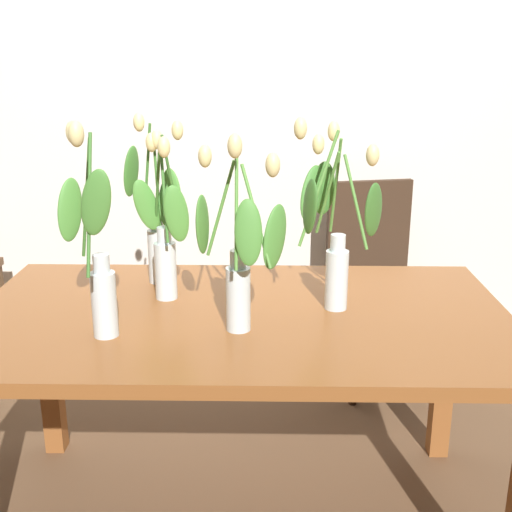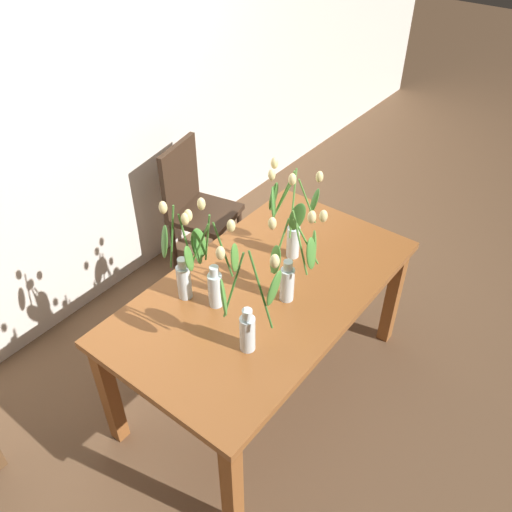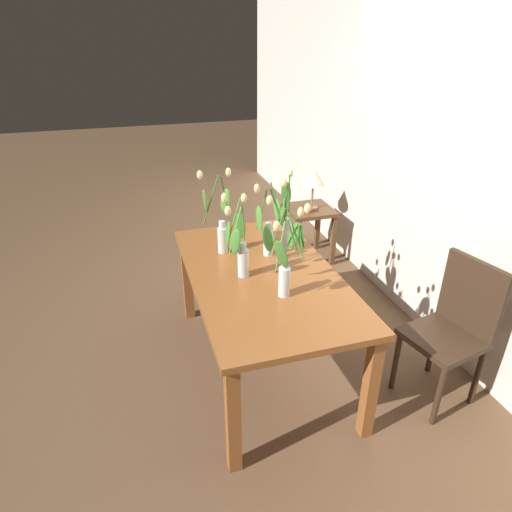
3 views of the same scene
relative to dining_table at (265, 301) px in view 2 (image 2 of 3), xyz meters
The scene contains 9 objects.
ground_plane 0.65m from the dining_table, ahead, with size 18.00×18.00×0.00m, color brown.
room_wall_rear 1.55m from the dining_table, 90.00° to the left, with size 9.00×0.10×2.70m, color silver.
dining_table is the anchor object (origin of this frame).
tulip_vase_0 0.48m from the dining_table, 138.10° to the left, with size 0.21×0.15×0.56m.
tulip_vase_1 0.43m from the dining_table, ahead, with size 0.26×0.27×0.57m.
tulip_vase_2 0.40m from the dining_table, 151.75° to the left, with size 0.22×0.23×0.54m.
tulip_vase_3 0.33m from the dining_table, 87.95° to the right, with size 0.26×0.18×0.55m.
tulip_vase_4 0.50m from the dining_table, 153.26° to the right, with size 0.21×0.24×0.59m.
dining_chair 1.18m from the dining_table, 60.82° to the left, with size 0.48×0.48×0.93m.
Camera 2 is at (-1.55, -1.15, 2.51)m, focal length 37.31 mm.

